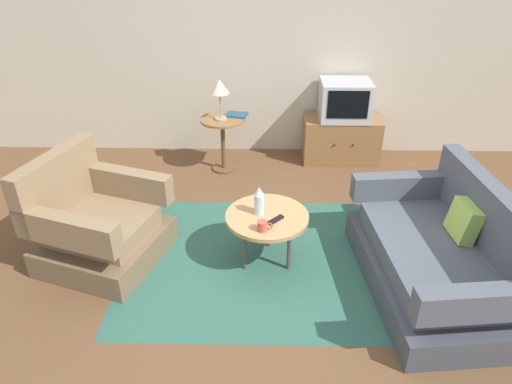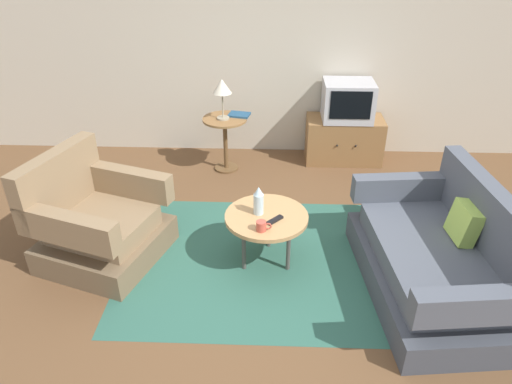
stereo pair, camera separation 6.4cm
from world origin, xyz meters
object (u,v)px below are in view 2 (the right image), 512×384
object	(u,v)px
television	(348,101)
table_lamp	(222,88)
mug	(262,226)
tv_remote_dark	(275,220)
vase	(259,201)
tv_stand	(344,140)
coffee_table	(267,219)
side_table	(225,133)
book	(239,115)
couch	(439,260)
armchair	(97,224)

from	to	relation	value
television	table_lamp	distance (m)	1.48
mug	tv_remote_dark	bearing A→B (deg)	52.61
vase	tv_stand	bearing A→B (deg)	64.00
coffee_table	side_table	size ratio (longest dim) A/B	1.09
coffee_table	tv_stand	size ratio (longest dim) A/B	0.77
side_table	tv_remote_dark	xyz separation A→B (m)	(0.58, -1.81, 0.02)
television	book	size ratio (longest dim) A/B	2.17
television	table_lamp	xyz separation A→B (m)	(-1.43, -0.31, 0.23)
tv_stand	television	size ratio (longest dim) A/B	1.57
television	couch	bearing A→B (deg)	-78.89
tv_stand	book	world-z (taller)	book
couch	book	size ratio (longest dim) A/B	6.46
television	vase	size ratio (longest dim) A/B	2.27
television	tv_remote_dark	size ratio (longest dim) A/B	3.91
armchair	coffee_table	world-z (taller)	armchair
mug	tv_remote_dark	distance (m)	0.17
television	vase	xyz separation A→B (m)	(-0.97, -1.98, -0.17)
coffee_table	tv_stand	bearing A→B (deg)	65.91
armchair	couch	distance (m)	2.85
armchair	coffee_table	bearing A→B (deg)	107.03
coffee_table	table_lamp	distance (m)	1.87
tv_remote_dark	table_lamp	bearing A→B (deg)	62.09
coffee_table	table_lamp	size ratio (longest dim) A/B	1.53
couch	table_lamp	bearing A→B (deg)	37.16
couch	side_table	xyz separation A→B (m)	(-1.87, 2.04, 0.17)
tv_stand	table_lamp	distance (m)	1.63
side_table	vase	xyz separation A→B (m)	(0.44, -1.69, 0.14)
table_lamp	vase	bearing A→B (deg)	-74.79
vase	mug	distance (m)	0.26
armchair	couch	world-z (taller)	armchair
book	coffee_table	bearing A→B (deg)	-67.10
couch	television	size ratio (longest dim) A/B	2.98
armchair	table_lamp	distance (m)	2.03
tv_stand	television	bearing A→B (deg)	-90.00
table_lamp	book	bearing A→B (deg)	31.99
coffee_table	vase	world-z (taller)	vase
armchair	television	size ratio (longest dim) A/B	2.04
armchair	tv_stand	size ratio (longest dim) A/B	1.30
side_table	tv_stand	distance (m)	1.45
television	book	xyz separation A→B (m)	(-1.25, -0.20, -0.11)
coffee_table	vase	xyz separation A→B (m)	(-0.07, 0.03, 0.16)
tv_stand	vase	world-z (taller)	vase
couch	side_table	size ratio (longest dim) A/B	2.66
armchair	vase	distance (m)	1.42
couch	tv_stand	bearing A→B (deg)	5.20
coffee_table	mug	bearing A→B (deg)	-99.19
mug	tv_remote_dark	size ratio (longest dim) A/B	0.84
book	tv_stand	bearing A→B (deg)	21.45
couch	vase	bearing A→B (deg)	70.60
tv_remote_dark	armchair	bearing A→B (deg)	129.14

